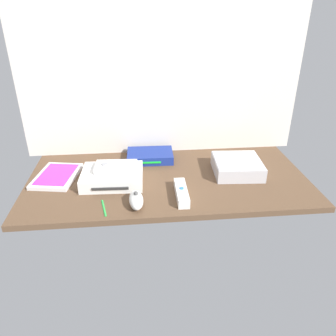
# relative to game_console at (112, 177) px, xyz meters

# --- Properties ---
(ground_plane) EXTENTS (1.00, 0.48, 0.02)m
(ground_plane) POSITION_rel_game_console_xyz_m (0.20, 0.01, -0.03)
(ground_plane) COLOR brown
(ground_plane) RESTS_ON ground
(back_wall) EXTENTS (1.10, 0.01, 0.64)m
(back_wall) POSITION_rel_game_console_xyz_m (0.20, 0.26, 0.30)
(back_wall) COLOR silver
(back_wall) RESTS_ON ground
(game_console) EXTENTS (0.22, 0.17, 0.04)m
(game_console) POSITION_rel_game_console_xyz_m (0.00, 0.00, 0.00)
(game_console) COLOR white
(game_console) RESTS_ON ground_plane
(mini_computer) EXTENTS (0.18, 0.18, 0.05)m
(mini_computer) POSITION_rel_game_console_xyz_m (0.46, 0.03, 0.00)
(mini_computer) COLOR silver
(mini_computer) RESTS_ON ground_plane
(game_case) EXTENTS (0.17, 0.21, 0.02)m
(game_case) POSITION_rel_game_console_xyz_m (-0.20, 0.05, -0.01)
(game_case) COLOR white
(game_case) RESTS_ON ground_plane
(network_router) EXTENTS (0.18, 0.13, 0.03)m
(network_router) POSITION_rel_game_console_xyz_m (0.14, 0.17, -0.00)
(network_router) COLOR navy
(network_router) RESTS_ON ground_plane
(remote_wand) EXTENTS (0.04, 0.15, 0.03)m
(remote_wand) POSITION_rel_game_console_xyz_m (0.23, -0.12, -0.01)
(remote_wand) COLOR white
(remote_wand) RESTS_ON ground_plane
(remote_nunchuk) EXTENTS (0.05, 0.10, 0.05)m
(remote_nunchuk) POSITION_rel_game_console_xyz_m (0.08, -0.16, -0.00)
(remote_nunchuk) COLOR white
(remote_nunchuk) RESTS_ON ground_plane
(remote_classic_pad) EXTENTS (0.15, 0.09, 0.02)m
(remote_classic_pad) POSITION_rel_game_console_xyz_m (0.01, 0.01, 0.03)
(remote_classic_pad) COLOR white
(remote_classic_pad) RESTS_ON game_console
(stylus_pen) EXTENTS (0.02, 0.09, 0.01)m
(stylus_pen) POSITION_rel_game_console_xyz_m (-0.02, -0.16, -0.02)
(stylus_pen) COLOR green
(stylus_pen) RESTS_ON ground_plane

